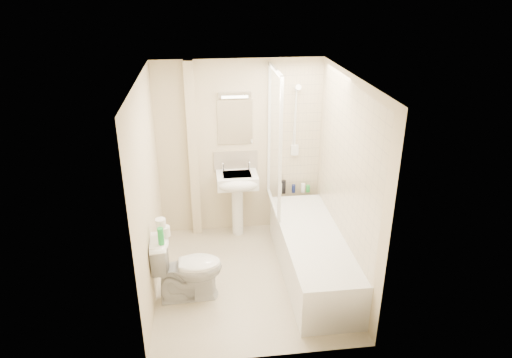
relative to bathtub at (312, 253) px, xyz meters
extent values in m
plane|color=beige|center=(-0.75, 0.00, -0.29)|extent=(2.50, 2.50, 0.00)
cube|color=beige|center=(-0.75, 1.25, 0.91)|extent=(2.20, 0.02, 2.40)
cube|color=beige|center=(-1.85, 0.00, 0.91)|extent=(0.02, 2.50, 2.40)
cube|color=beige|center=(0.35, 0.00, 0.91)|extent=(0.02, 2.50, 2.40)
cube|color=white|center=(-0.75, 0.00, 2.11)|extent=(2.20, 2.50, 0.02)
cube|color=beige|center=(0.00, 1.24, 1.14)|extent=(0.70, 0.01, 1.75)
cube|color=beige|center=(0.34, 0.00, 1.14)|extent=(0.01, 2.10, 1.75)
cube|color=beige|center=(-1.37, 1.19, 0.91)|extent=(0.12, 0.12, 2.40)
cube|color=beige|center=(-0.80, 1.24, 0.74)|extent=(0.60, 0.02, 0.30)
cube|color=white|center=(-0.80, 1.24, 1.29)|extent=(0.46, 0.01, 0.60)
cube|color=silver|center=(-0.80, 1.21, 1.66)|extent=(0.42, 0.07, 0.07)
cube|color=white|center=(0.00, 0.00, -0.01)|extent=(0.70, 2.10, 0.55)
cube|color=white|center=(0.00, 0.00, 0.21)|extent=(0.56, 1.96, 0.05)
cube|color=white|center=(-0.35, 0.80, 1.16)|extent=(0.01, 0.90, 1.80)
cube|color=white|center=(-0.35, 1.23, 1.16)|extent=(0.04, 0.04, 1.80)
cube|color=white|center=(-0.35, 0.35, 1.16)|extent=(0.04, 0.04, 1.80)
cube|color=white|center=(-0.35, 0.80, 2.04)|extent=(0.04, 0.90, 0.04)
cube|color=white|center=(-0.35, 0.80, 0.28)|extent=(0.04, 0.90, 0.03)
cylinder|color=white|center=(0.00, 1.21, 1.26)|extent=(0.02, 0.02, 0.90)
cylinder|color=white|center=(0.00, 1.21, 0.81)|extent=(0.05, 0.05, 0.02)
cylinder|color=white|center=(0.00, 1.21, 1.71)|extent=(0.05, 0.05, 0.02)
cylinder|color=white|center=(0.00, 1.15, 1.74)|extent=(0.08, 0.11, 0.11)
cube|color=white|center=(0.00, 1.21, 0.88)|extent=(0.10, 0.05, 0.14)
cylinder|color=white|center=(-0.02, 1.19, 1.31)|extent=(0.01, 0.13, 0.84)
cylinder|color=white|center=(-0.80, 1.08, 0.08)|extent=(0.16, 0.16, 0.73)
cube|color=white|center=(-0.80, 1.05, 0.55)|extent=(0.54, 0.42, 0.17)
ellipsoid|color=white|center=(-0.80, 0.88, 0.55)|extent=(0.54, 0.23, 0.17)
cube|color=silver|center=(-0.80, 1.05, 0.61)|extent=(0.38, 0.27, 0.04)
cylinder|color=white|center=(-0.98, 1.16, 0.68)|extent=(0.03, 0.03, 0.10)
cylinder|color=white|center=(-0.63, 1.16, 0.68)|extent=(0.03, 0.03, 0.10)
sphere|color=white|center=(-0.98, 1.16, 0.74)|extent=(0.04, 0.04, 0.04)
sphere|color=white|center=(-0.63, 1.16, 0.74)|extent=(0.04, 0.04, 0.04)
cylinder|color=silver|center=(-0.20, 1.16, 0.34)|extent=(0.06, 0.06, 0.16)
cylinder|color=black|center=(-0.15, 1.16, 0.36)|extent=(0.06, 0.06, 0.19)
cylinder|color=navy|center=(0.00, 1.16, 0.32)|extent=(0.05, 0.05, 0.12)
cylinder|color=white|center=(0.13, 1.16, 0.32)|extent=(0.06, 0.06, 0.13)
cylinder|color=green|center=(0.20, 1.16, 0.31)|extent=(0.05, 0.05, 0.10)
imported|color=white|center=(-1.47, -0.25, 0.10)|extent=(0.49, 0.79, 0.77)
cylinder|color=white|center=(-1.69, -0.19, 0.54)|extent=(0.11, 0.11, 0.11)
cylinder|color=white|center=(-1.72, -0.19, 0.64)|extent=(0.11, 0.11, 0.10)
cylinder|color=green|center=(-1.71, -0.35, 0.58)|extent=(0.06, 0.06, 0.19)
camera|label=1|loc=(-1.23, -4.51, 3.03)|focal=32.00mm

